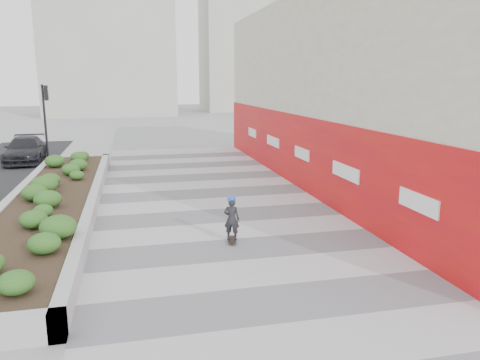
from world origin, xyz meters
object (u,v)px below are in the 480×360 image
at_px(planter, 53,198).
at_px(traffic_signal_near, 46,111).
at_px(skateboarder, 232,219).
at_px(car_dark, 25,150).

distance_m(planter, traffic_signal_near, 10.90).
height_order(planter, skateboarder, skateboarder).
xyz_separation_m(planter, skateboarder, (5.32, -4.63, 0.26)).
bearing_deg(planter, skateboarder, -41.03).
xyz_separation_m(planter, car_dark, (-3.00, 10.78, 0.26)).
distance_m(traffic_signal_near, skateboarder, 16.82).
relative_size(planter, car_dark, 3.84).
height_order(planter, traffic_signal_near, traffic_signal_near).
relative_size(traffic_signal_near, skateboarder, 3.15).
height_order(planter, car_dark, car_dark).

